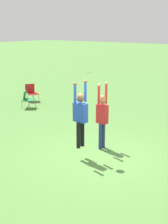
# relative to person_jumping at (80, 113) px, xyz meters

# --- Properties ---
(ground_plane) EXTENTS (120.00, 120.00, 0.00)m
(ground_plane) POSITION_rel_person_jumping_xyz_m (0.49, -0.28, -1.43)
(ground_plane) COLOR #4C7A38
(person_jumping) EXTENTS (0.58, 0.44, 2.02)m
(person_jumping) POSITION_rel_person_jumping_xyz_m (0.00, 0.00, 0.00)
(person_jumping) COLOR black
(person_jumping) RESTS_ON ground_plane
(person_defending) EXTENTS (0.51, 0.37, 2.18)m
(person_defending) POSITION_rel_person_jumping_xyz_m (1.05, -0.06, -0.26)
(person_defending) COLOR navy
(person_defending) RESTS_ON ground_plane
(frisbee) EXTENTS (0.22, 0.21, 0.09)m
(frisbee) POSITION_rel_person_jumping_xyz_m (0.28, -0.15, 1.17)
(frisbee) COLOR white
(camping_chair_1) EXTENTS (0.77, 0.85, 0.83)m
(camping_chair_1) POSITION_rel_person_jumping_xyz_m (3.18, 5.82, -0.93)
(camping_chair_1) COLOR gray
(camping_chair_1) RESTS_ON ground_plane
(camping_chair_3) EXTENTS (0.69, 0.77, 0.94)m
(camping_chair_3) POSITION_rel_person_jumping_xyz_m (4.27, 6.66, -0.88)
(camping_chair_3) COLOR gray
(camping_chair_3) RESTS_ON ground_plane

